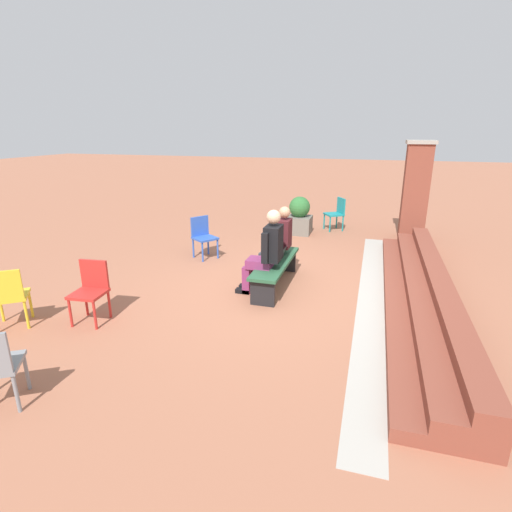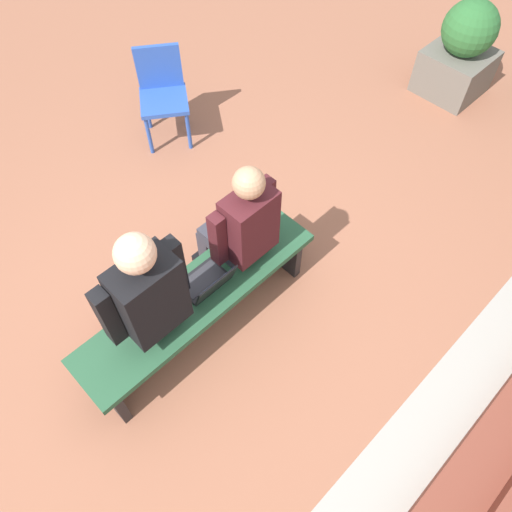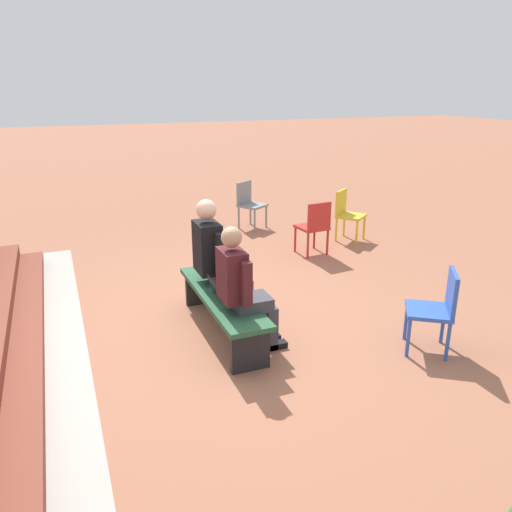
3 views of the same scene
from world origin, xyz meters
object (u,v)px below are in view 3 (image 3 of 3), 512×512
person_adult (218,257)px  plastic_chair_near_bench_right (347,212)px  plastic_chair_mid_courtyard (438,306)px  plastic_chair_foreground (315,225)px  plastic_chair_far_right (249,202)px  person_student (242,286)px  laptop (223,292)px  bench (222,302)px

person_adult → plastic_chair_near_bench_right: size_ratio=1.64×
plastic_chair_mid_courtyard → plastic_chair_foreground: (3.06, -0.31, 0.00)m
person_adult → plastic_chair_far_right: person_adult is taller
person_student → plastic_chair_far_right: person_student is taller
plastic_chair_near_bench_right → plastic_chair_foreground: bearing=119.7°
laptop → plastic_chair_mid_courtyard: plastic_chair_mid_courtyard is taller
person_adult → plastic_chair_near_bench_right: bearing=-54.8°
person_student → plastic_chair_near_bench_right: bearing=-45.9°
plastic_chair_near_bench_right → person_student: bearing=134.1°
bench → person_adult: 0.51m
person_student → plastic_chair_near_bench_right: size_ratio=1.53×
plastic_chair_near_bench_right → person_adult: bearing=125.2°
laptop → person_adult: bearing=-10.9°
person_student → plastic_chair_foreground: bearing=-41.3°
laptop → plastic_chair_far_right: plastic_chair_far_right is taller
bench → person_adult: (0.34, -0.07, 0.38)m
plastic_chair_mid_courtyard → plastic_chair_near_bench_right: (3.56, -1.20, 0.00)m
person_adult → laptop: bearing=169.1°
plastic_chair_far_right → person_adult: bearing=153.5°
plastic_chair_foreground → plastic_chair_far_right: (1.84, 0.36, 0.00)m
person_student → laptop: bearing=12.0°
bench → plastic_chair_foreground: (1.91, -2.13, 0.13)m
bench → plastic_chair_far_right: size_ratio=2.14×
plastic_chair_mid_courtyard → plastic_chair_far_right: (4.89, 0.04, 0.00)m
person_adult → laptop: size_ratio=4.31×
bench → plastic_chair_far_right: 4.14m
laptop → plastic_chair_far_right: 4.22m
person_student → plastic_chair_far_right: 4.52m
person_adult → plastic_chair_mid_courtyard: 2.30m
plastic_chair_near_bench_right → laptop: bearing=129.6°
person_student → plastic_chair_far_right: bearing=-22.2°
person_student → plastic_chair_foreground: (2.35, -2.06, -0.21)m
person_student → plastic_chair_near_bench_right: 4.11m
laptop → plastic_chair_foreground: size_ratio=0.38×
person_adult → plastic_chair_mid_courtyard: size_ratio=1.64×
plastic_chair_foreground → plastic_chair_near_bench_right: (0.50, -0.88, 0.00)m
bench → plastic_chair_foreground: plastic_chair_foreground is taller
plastic_chair_foreground → plastic_chair_far_right: bearing=11.0°
bench → plastic_chair_near_bench_right: bearing=-51.3°
person_student → plastic_chair_far_right: (4.18, -1.70, -0.21)m
person_adult → plastic_chair_far_right: size_ratio=1.64×
plastic_chair_mid_courtyard → person_adult: bearing=49.5°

